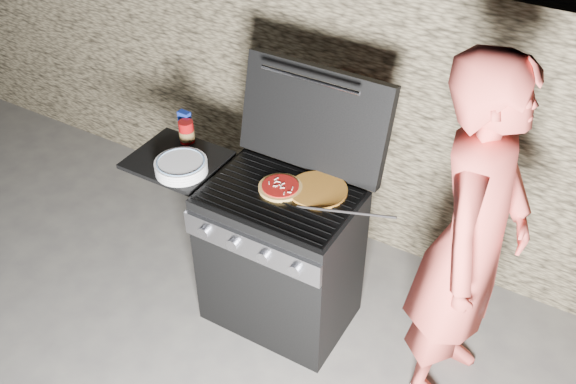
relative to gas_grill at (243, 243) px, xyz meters
The scene contains 10 objects.
ground 0.52m from the gas_grill, ahead, with size 50.00×50.00×0.00m, color #4C4947.
stone_wall 1.17m from the gas_grill, 76.61° to the left, with size 8.00×0.35×1.80m, color #8E7F5D.
gas_grill is the anchor object (origin of this frame).
pizza_topped 0.52m from the gas_grill, 11.26° to the left, with size 0.23×0.23×0.03m, color tan, non-canonical shape.
pizza_plain 0.63m from the gas_grill, 17.51° to the left, with size 0.31×0.31×0.02m, color gold.
sauce_jar 0.71m from the gas_grill, 160.71° to the left, with size 0.09×0.09×0.13m, color #980B0D.
blue_carton 0.77m from the gas_grill, 157.04° to the left, with size 0.07×0.04×0.15m, color navy.
plate_stack 0.58m from the gas_grill, 164.90° to the right, with size 0.29×0.29×0.07m, color white.
person 1.33m from the gas_grill, ahead, with size 0.71×0.46×1.94m, color #D64C42.
tongs 0.80m from the gas_grill, ahead, with size 0.01×0.01×0.51m, color black.
Camera 1 is at (1.34, -2.20, 2.98)m, focal length 40.00 mm.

